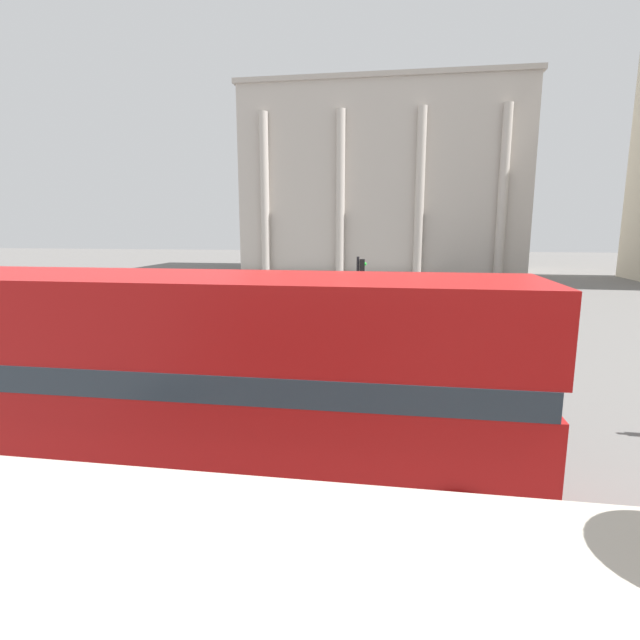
{
  "coord_description": "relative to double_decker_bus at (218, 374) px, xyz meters",
  "views": [
    {
      "loc": [
        -1.11,
        -2.23,
        4.76
      ],
      "look_at": [
        -3.95,
        15.55,
        1.39
      ],
      "focal_mm": 28.0,
      "sensor_mm": 36.0,
      "label": 1
    }
  ],
  "objects": [
    {
      "name": "pedestrian_red",
      "position": [
        10.36,
        21.75,
        -1.2
      ],
      "size": [
        0.32,
        0.32,
        1.74
      ],
      "rotation": [
        0.0,
        0.0,
        3.3
      ],
      "color": "#282B33",
      "rests_on": "ground_plane"
    },
    {
      "name": "plaza_building_left",
      "position": [
        0.92,
        49.6,
        7.57
      ],
      "size": [
        30.15,
        12.66,
        19.55
      ],
      "color": "#BCB2A8",
      "rests_on": "ground_plane"
    },
    {
      "name": "double_decker_bus",
      "position": [
        0.0,
        0.0,
        0.0
      ],
      "size": [
        10.91,
        2.76,
        3.94
      ],
      "rotation": [
        0.0,
        0.0,
        -0.02
      ],
      "color": "black",
      "rests_on": "ground_plane"
    },
    {
      "name": "pedestrian_white",
      "position": [
        -2.76,
        20.91,
        -1.16
      ],
      "size": [
        0.32,
        0.32,
        1.79
      ],
      "rotation": [
        0.0,
        0.0,
        0.38
      ],
      "color": "#282B33",
      "rests_on": "ground_plane"
    },
    {
      "name": "pedestrian_olive",
      "position": [
        0.38,
        15.97,
        -1.17
      ],
      "size": [
        0.32,
        0.32,
        1.78
      ],
      "rotation": [
        0.0,
        0.0,
        3.98
      ],
      "color": "#282B33",
      "rests_on": "ground_plane"
    },
    {
      "name": "traffic_light_mid",
      "position": [
        1.49,
        12.66,
        0.12
      ],
      "size": [
        0.42,
        0.24,
        3.55
      ],
      "color": "black",
      "rests_on": "ground_plane"
    }
  ]
}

